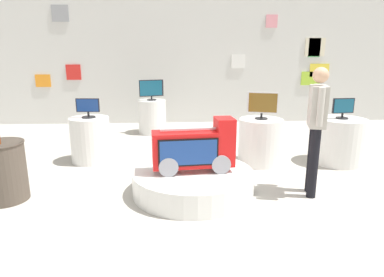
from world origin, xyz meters
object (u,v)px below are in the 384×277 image
(display_pedestal_far_right, at_px, (90,140))
(shopper_browsing_near_truck, at_px, (316,122))
(side_table_round, at_px, (3,171))
(display_pedestal_left_rear, at_px, (260,141))
(display_pedestal_center_rear, at_px, (339,141))
(tv_on_right_rear, at_px, (151,89))
(tv_on_far_right, at_px, (88,108))
(novelty_firetruck_tv, at_px, (195,150))
(display_pedestal_right_rear, at_px, (152,117))
(tv_on_center_rear, at_px, (343,108))
(main_display_pedestal, at_px, (193,182))
(tv_on_left_rear, at_px, (262,104))

(display_pedestal_far_right, bearing_deg, shopper_browsing_near_truck, -26.31)
(display_pedestal_far_right, relative_size, side_table_round, 1.01)
(display_pedestal_left_rear, distance_m, display_pedestal_center_rear, 1.38)
(tv_on_right_rear, bearing_deg, tv_on_far_right, -114.30)
(tv_on_right_rear, height_order, display_pedestal_far_right, tv_on_right_rear)
(novelty_firetruck_tv, xyz_separation_m, shopper_browsing_near_truck, (1.57, -0.14, 0.39))
(display_pedestal_center_rear, distance_m, tv_on_right_rear, 4.22)
(display_pedestal_right_rear, relative_size, display_pedestal_far_right, 1.00)
(novelty_firetruck_tv, xyz_separation_m, tv_on_center_rear, (2.58, 1.14, 0.36))
(shopper_browsing_near_truck, bearing_deg, main_display_pedestal, 174.86)
(tv_on_right_rear, bearing_deg, shopper_browsing_near_truck, -58.05)
(tv_on_far_right, height_order, side_table_round, tv_on_far_right)
(tv_on_left_rear, bearing_deg, display_pedestal_center_rear, -1.78)
(display_pedestal_center_rear, bearing_deg, display_pedestal_left_rear, 178.05)
(side_table_round, height_order, shopper_browsing_near_truck, shopper_browsing_near_truck)
(main_display_pedestal, bearing_deg, display_pedestal_right_rear, 101.74)
(main_display_pedestal, relative_size, tv_on_far_right, 4.16)
(display_pedestal_center_rear, xyz_separation_m, display_pedestal_far_right, (-4.32, 0.35, 0.00))
(main_display_pedestal, bearing_deg, tv_on_left_rear, 44.02)
(display_pedestal_center_rear, bearing_deg, tv_on_center_rear, -95.37)
(tv_on_left_rear, relative_size, tv_on_center_rear, 1.30)
(display_pedestal_center_rear, height_order, display_pedestal_right_rear, same)
(display_pedestal_far_right, bearing_deg, display_pedestal_center_rear, -4.58)
(novelty_firetruck_tv, distance_m, tv_on_right_rear, 3.72)
(display_pedestal_left_rear, bearing_deg, tv_on_far_right, 174.26)
(tv_on_right_rear, distance_m, shopper_browsing_near_truck, 4.43)
(display_pedestal_center_rear, distance_m, display_pedestal_right_rear, 4.17)
(novelty_firetruck_tv, bearing_deg, side_table_round, -178.05)
(display_pedestal_left_rear, relative_size, tv_on_left_rear, 1.59)
(tv_on_left_rear, xyz_separation_m, tv_on_far_right, (-2.94, 0.30, -0.08))
(novelty_firetruck_tv, height_order, tv_on_right_rear, tv_on_right_rear)
(display_pedestal_left_rear, xyz_separation_m, shopper_browsing_near_truck, (0.36, -1.33, 0.61))
(tv_on_center_rear, bearing_deg, novelty_firetruck_tv, -156.11)
(tv_on_left_rear, bearing_deg, shopper_browsing_near_truck, -74.81)
(display_pedestal_far_right, bearing_deg, tv_on_right_rear, 65.65)
(tv_on_right_rear, bearing_deg, novelty_firetruck_tv, -77.94)
(display_pedestal_far_right, distance_m, shopper_browsing_near_truck, 3.73)
(main_display_pedestal, height_order, tv_on_right_rear, tv_on_right_rear)
(tv_on_center_rear, distance_m, tv_on_right_rear, 4.17)
(tv_on_right_rear, height_order, side_table_round, tv_on_right_rear)
(tv_on_far_right, height_order, shopper_browsing_near_truck, shopper_browsing_near_truck)
(tv_on_left_rear, height_order, side_table_round, tv_on_left_rear)
(main_display_pedestal, distance_m, tv_on_right_rear, 3.80)
(display_pedestal_center_rear, xyz_separation_m, display_pedestal_right_rear, (-3.36, 2.47, 0.00))
(display_pedestal_right_rear, bearing_deg, side_table_round, -114.79)
(display_pedestal_right_rear, height_order, shopper_browsing_near_truck, shopper_browsing_near_truck)
(tv_on_center_rear, bearing_deg, display_pedestal_center_rear, 84.63)
(tv_on_center_rear, xyz_separation_m, display_pedestal_right_rear, (-3.36, 2.48, -0.58))
(display_pedestal_right_rear, xyz_separation_m, display_pedestal_far_right, (-0.96, -2.13, 0.00))
(tv_on_right_rear, distance_m, tv_on_far_right, 2.33)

